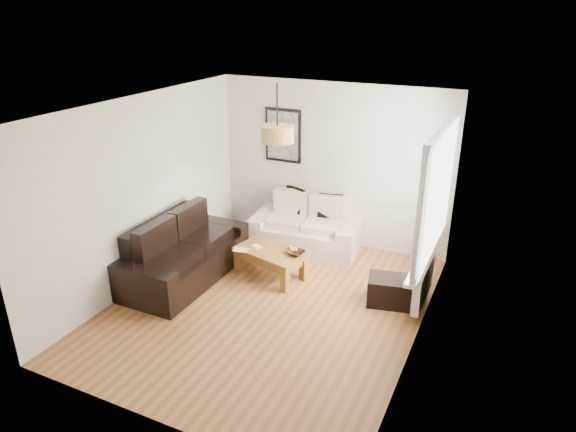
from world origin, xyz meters
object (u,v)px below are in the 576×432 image
at_px(sofa_leather, 184,250).
at_px(coffee_table, 271,263).
at_px(ottoman, 393,291).
at_px(loveseat_cream, 306,224).

distance_m(sofa_leather, coffee_table, 1.25).
distance_m(sofa_leather, ottoman, 2.95).
height_order(loveseat_cream, ottoman, loveseat_cream).
bearing_deg(sofa_leather, coffee_table, -62.80).
xyz_separation_m(loveseat_cream, coffee_table, (-0.10, -1.06, -0.21)).
relative_size(sofa_leather, coffee_table, 1.99).
bearing_deg(coffee_table, sofa_leather, -152.99).
height_order(loveseat_cream, coffee_table, loveseat_cream).
height_order(loveseat_cream, sofa_leather, sofa_leather).
bearing_deg(sofa_leather, loveseat_cream, -36.31).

